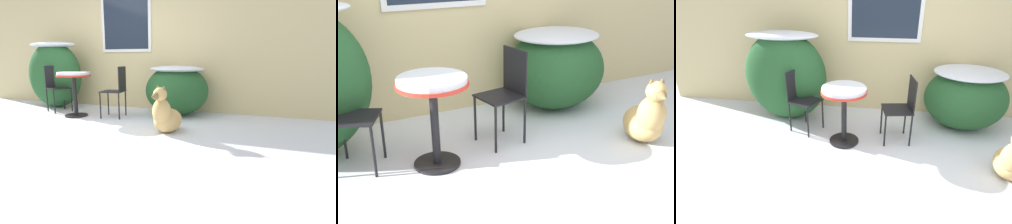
{
  "view_description": "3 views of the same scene",
  "coord_description": "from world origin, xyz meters",
  "views": [
    {
      "loc": [
        2.75,
        -2.92,
        1.03
      ],
      "look_at": [
        1.5,
        0.54,
        0.3
      ],
      "focal_mm": 28.0,
      "sensor_mm": 36.0,
      "label": 1
    },
    {
      "loc": [
        -1.48,
        -2.22,
        1.82
      ],
      "look_at": [
        0.0,
        0.6,
        0.55
      ],
      "focal_mm": 45.0,
      "sensor_mm": 36.0,
      "label": 2
    },
    {
      "loc": [
        0.0,
        -2.15,
        1.97
      ],
      "look_at": [
        -0.48,
        0.99,
        0.46
      ],
      "focal_mm": 28.0,
      "sensor_mm": 36.0,
      "label": 3
    }
  ],
  "objects": [
    {
      "name": "ground_plane",
      "position": [
        0.0,
        0.0,
        0.0
      ],
      "size": [
        16.0,
        16.0,
        0.0
      ],
      "primitive_type": "plane",
      "color": "silver"
    },
    {
      "name": "shrub_middle",
      "position": [
        1.24,
        1.73,
        0.5
      ],
      "size": [
        1.19,
        1.02,
        0.92
      ],
      "color": "#235128",
      "rests_on": "ground_plane"
    },
    {
      "name": "patio_table",
      "position": [
        -0.48,
        0.99,
        0.64
      ],
      "size": [
        0.61,
        0.61,
        0.81
      ],
      "color": "black",
      "rests_on": "ground_plane"
    },
    {
      "name": "patio_chair_near_table",
      "position": [
        -1.16,
        1.28,
        0.52
      ],
      "size": [
        0.51,
        0.51,
        0.91
      ],
      "rotation": [
        0.0,
        0.0,
        1.14
      ],
      "color": "black",
      "rests_on": "ground_plane"
    },
    {
      "name": "shrub_left",
      "position": [
        -1.51,
        1.62,
        0.74
      ],
      "size": [
        1.31,
        0.65,
        1.4
      ],
      "color": "#235128",
      "rests_on": "ground_plane"
    },
    {
      "name": "house_wall",
      "position": [
        -0.0,
        2.2,
        1.52
      ],
      "size": [
        8.0,
        0.1,
        2.99
      ],
      "color": "#D1BC84",
      "rests_on": "ground_plane"
    },
    {
      "name": "patio_chair_far_side",
      "position": [
        0.29,
        1.16,
        0.52
      ],
      "size": [
        0.44,
        0.44,
        0.91
      ],
      "rotation": [
        0.0,
        0.0,
        -1.41
      ],
      "color": "black",
      "rests_on": "ground_plane"
    }
  ]
}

